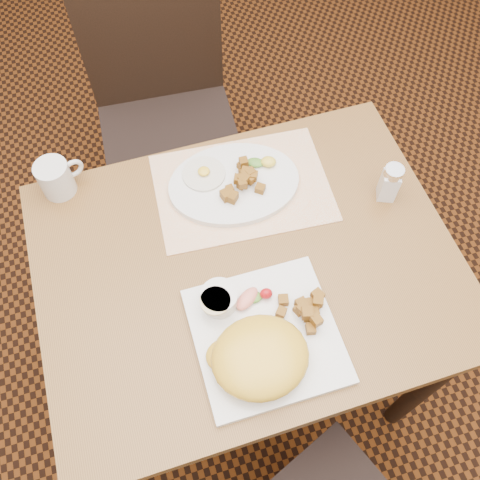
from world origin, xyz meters
name	(u,v)px	position (x,y,z in m)	size (l,w,h in m)	color
ground	(245,365)	(0.00, 0.00, 0.00)	(8.00, 8.00, 0.00)	black
table	(247,284)	(0.00, 0.00, 0.64)	(0.90, 0.70, 0.75)	brown
chair_far	(164,103)	(-0.04, 0.72, 0.54)	(0.45, 0.46, 0.97)	black
placemat	(242,188)	(0.05, 0.19, 0.75)	(0.40, 0.28, 0.00)	white
plate_square	(266,336)	(-0.02, -0.17, 0.76)	(0.28, 0.28, 0.02)	silver
plate_oval	(234,184)	(0.03, 0.20, 0.76)	(0.30, 0.23, 0.02)	silver
hollandaise_mound	(259,358)	(-0.05, -0.22, 0.80)	(0.19, 0.17, 0.07)	yellow
ramekin	(219,298)	(-0.09, -0.08, 0.79)	(0.08, 0.08, 0.04)	silver
garnish_sq	(253,297)	(-0.02, -0.09, 0.78)	(0.09, 0.06, 0.03)	#387223
fried_egg	(204,173)	(-0.03, 0.24, 0.77)	(0.10, 0.10, 0.02)	white
garnish_ov	(263,162)	(0.11, 0.23, 0.78)	(0.08, 0.05, 0.02)	#387223
salt_shaker	(390,182)	(0.35, 0.07, 0.80)	(0.06, 0.06, 0.10)	white
coffee_mug	(56,178)	(-0.36, 0.31, 0.79)	(0.11, 0.08, 0.09)	silver
home_fries_sq	(306,311)	(0.07, -0.15, 0.78)	(0.11, 0.11, 0.04)	#8C5A16
home_fries_ov	(243,181)	(0.05, 0.19, 0.78)	(0.11, 0.11, 0.04)	#8C5A16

